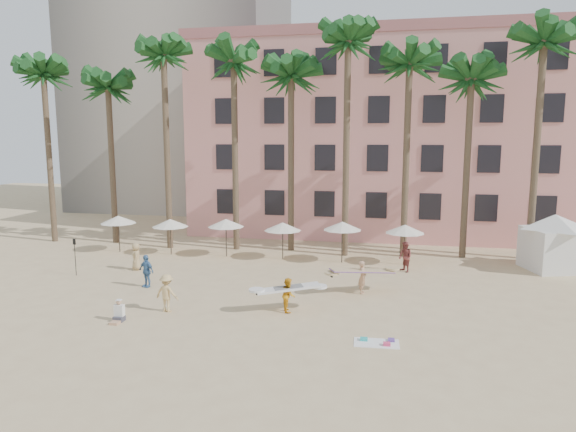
# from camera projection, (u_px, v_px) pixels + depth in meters

# --- Properties ---
(ground) EXTENTS (120.00, 120.00, 0.00)m
(ground) POSITION_uv_depth(u_px,v_px,m) (247.00, 327.00, 22.36)
(ground) COLOR #D1B789
(ground) RESTS_ON ground
(pink_hotel) EXTENTS (35.00, 14.00, 16.00)m
(pink_hotel) POSITION_uv_depth(u_px,v_px,m) (403.00, 139.00, 45.01)
(pink_hotel) COLOR pink
(pink_hotel) RESTS_ON ground
(palm_row) EXTENTS (44.40, 5.40, 16.30)m
(palm_row) POSITION_uv_depth(u_px,v_px,m) (312.00, 66.00, 34.82)
(palm_row) COLOR brown
(palm_row) RESTS_ON ground
(umbrella_row) EXTENTS (22.50, 2.70, 2.73)m
(umbrella_row) POSITION_uv_depth(u_px,v_px,m) (254.00, 224.00, 34.70)
(umbrella_row) COLOR #332B23
(umbrella_row) RESTS_ON ground
(cabana) EXTENTS (5.57, 5.57, 3.50)m
(cabana) POSITION_uv_depth(u_px,v_px,m) (554.00, 237.00, 31.61)
(cabana) COLOR silver
(cabana) RESTS_ON ground
(beach_towel) EXTENTS (1.84, 1.08, 0.14)m
(beach_towel) POSITION_uv_depth(u_px,v_px,m) (378.00, 342.00, 20.58)
(beach_towel) COLOR white
(beach_towel) RESTS_ON ground
(carrier_yellow) EXTENTS (3.43, 2.22, 1.75)m
(carrier_yellow) POSITION_uv_depth(u_px,v_px,m) (362.00, 275.00, 27.01)
(carrier_yellow) COLOR tan
(carrier_yellow) RESTS_ON ground
(carrier_white) EXTENTS (3.08, 1.83, 1.62)m
(carrier_white) POSITION_uv_depth(u_px,v_px,m) (288.00, 293.00, 24.21)
(carrier_white) COLOR orange
(carrier_white) RESTS_ON ground
(beachgoers) EXTENTS (17.34, 10.55, 1.86)m
(beachgoers) POSITION_uv_depth(u_px,v_px,m) (231.00, 270.00, 28.41)
(beachgoers) COLOR tan
(beachgoers) RESTS_ON ground
(paddle) EXTENTS (0.18, 0.04, 2.23)m
(paddle) POSITION_uv_depth(u_px,v_px,m) (75.00, 252.00, 30.45)
(paddle) COLOR black
(paddle) RESTS_ON ground
(seated_man) EXTENTS (0.44, 0.76, 0.99)m
(seated_man) POSITION_uv_depth(u_px,v_px,m) (119.00, 314.00, 22.96)
(seated_man) COLOR #3F3F4C
(seated_man) RESTS_ON ground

